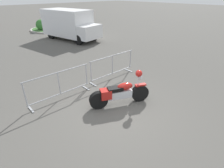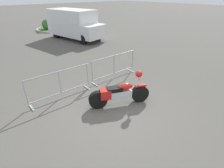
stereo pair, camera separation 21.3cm
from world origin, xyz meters
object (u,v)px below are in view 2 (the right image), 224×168
object	(u,v)px
motorcycle	(120,93)
crowd_barrier_near	(60,84)
crowd_barrier_far	(114,66)
delivery_van	(74,23)

from	to	relation	value
motorcycle	crowd_barrier_near	bearing A→B (deg)	152.36
crowd_barrier_near	crowd_barrier_far	bearing A→B (deg)	0.00
motorcycle	delivery_van	size ratio (longest dim) A/B	0.38
crowd_barrier_near	crowd_barrier_far	xyz separation A→B (m)	(2.64, 0.00, 0.00)
motorcycle	crowd_barrier_near	distance (m)	2.21
motorcycle	delivery_van	world-z (taller)	delivery_van
motorcycle	crowd_barrier_near	xyz separation A→B (m)	(-1.32, 1.77, 0.09)
crowd_barrier_far	crowd_barrier_near	bearing A→B (deg)	180.00
motorcycle	delivery_van	bearing A→B (deg)	93.61
crowd_barrier_near	delivery_van	size ratio (longest dim) A/B	0.47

